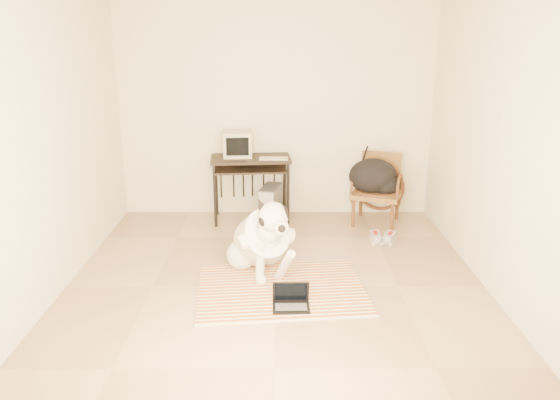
{
  "coord_description": "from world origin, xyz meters",
  "views": [
    {
      "loc": [
        0.03,
        -4.72,
        2.34
      ],
      "look_at": [
        0.04,
        0.17,
        0.82
      ],
      "focal_mm": 35.0,
      "sensor_mm": 36.0,
      "label": 1
    }
  ],
  "objects_px": {
    "dog": "(262,240)",
    "computer_desk": "(251,167)",
    "crt_monitor": "(238,144)",
    "backpack": "(375,178)",
    "pc_tower": "(271,203)",
    "rattan_chair": "(377,189)",
    "laptop": "(291,301)"
  },
  "relations": [
    {
      "from": "crt_monitor",
      "to": "backpack",
      "type": "xyz_separation_m",
      "value": [
        1.71,
        -0.23,
        -0.38
      ]
    },
    {
      "from": "dog",
      "to": "backpack",
      "type": "height_order",
      "value": "dog"
    },
    {
      "from": "pc_tower",
      "to": "rattan_chair",
      "type": "distance_m",
      "value": 1.37
    },
    {
      "from": "crt_monitor",
      "to": "computer_desk",
      "type": "bearing_deg",
      "value": -24.77
    },
    {
      "from": "laptop",
      "to": "backpack",
      "type": "bearing_deg",
      "value": 63.72
    },
    {
      "from": "dog",
      "to": "laptop",
      "type": "xyz_separation_m",
      "value": [
        0.27,
        -0.72,
        -0.29
      ]
    },
    {
      "from": "crt_monitor",
      "to": "rattan_chair",
      "type": "relative_size",
      "value": 0.43
    },
    {
      "from": "dog",
      "to": "computer_desk",
      "type": "height_order",
      "value": "dog"
    },
    {
      "from": "computer_desk",
      "to": "crt_monitor",
      "type": "xyz_separation_m",
      "value": [
        -0.16,
        0.08,
        0.27
      ]
    },
    {
      "from": "pc_tower",
      "to": "rattan_chair",
      "type": "height_order",
      "value": "rattan_chair"
    },
    {
      "from": "rattan_chair",
      "to": "backpack",
      "type": "bearing_deg",
      "value": -124.15
    },
    {
      "from": "crt_monitor",
      "to": "pc_tower",
      "type": "distance_m",
      "value": 0.87
    },
    {
      "from": "backpack",
      "to": "laptop",
      "type": "bearing_deg",
      "value": -116.28
    },
    {
      "from": "computer_desk",
      "to": "laptop",
      "type": "bearing_deg",
      "value": -79.06
    },
    {
      "from": "dog",
      "to": "crt_monitor",
      "type": "height_order",
      "value": "crt_monitor"
    },
    {
      "from": "laptop",
      "to": "pc_tower",
      "type": "distance_m",
      "value": 2.37
    },
    {
      "from": "computer_desk",
      "to": "rattan_chair",
      "type": "distance_m",
      "value": 1.62
    },
    {
      "from": "laptop",
      "to": "computer_desk",
      "type": "xyz_separation_m",
      "value": [
        -0.45,
        2.35,
        0.63
      ]
    },
    {
      "from": "pc_tower",
      "to": "backpack",
      "type": "xyz_separation_m",
      "value": [
        1.3,
        -0.15,
        0.38
      ]
    },
    {
      "from": "computer_desk",
      "to": "pc_tower",
      "type": "relative_size",
      "value": 2.02
    },
    {
      "from": "pc_tower",
      "to": "rattan_chair",
      "type": "relative_size",
      "value": 0.58
    },
    {
      "from": "dog",
      "to": "pc_tower",
      "type": "relative_size",
      "value": 2.17
    },
    {
      "from": "dog",
      "to": "laptop",
      "type": "height_order",
      "value": "dog"
    },
    {
      "from": "laptop",
      "to": "pc_tower",
      "type": "height_order",
      "value": "pc_tower"
    },
    {
      "from": "laptop",
      "to": "backpack",
      "type": "relative_size",
      "value": 0.52
    },
    {
      "from": "dog",
      "to": "crt_monitor",
      "type": "distance_m",
      "value": 1.85
    },
    {
      "from": "computer_desk",
      "to": "backpack",
      "type": "height_order",
      "value": "backpack"
    },
    {
      "from": "crt_monitor",
      "to": "backpack",
      "type": "distance_m",
      "value": 1.76
    },
    {
      "from": "laptop",
      "to": "crt_monitor",
      "type": "bearing_deg",
      "value": 104.29
    },
    {
      "from": "laptop",
      "to": "rattan_chair",
      "type": "xyz_separation_m",
      "value": [
        1.14,
        2.28,
        0.36
      ]
    },
    {
      "from": "laptop",
      "to": "backpack",
      "type": "xyz_separation_m",
      "value": [
        1.09,
        2.2,
        0.53
      ]
    },
    {
      "from": "pc_tower",
      "to": "laptop",
      "type": "bearing_deg",
      "value": -84.93
    }
  ]
}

